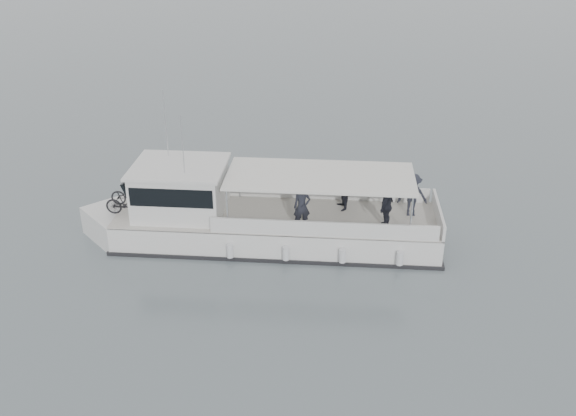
% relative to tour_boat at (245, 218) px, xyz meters
% --- Properties ---
extents(ground, '(1400.00, 1400.00, 0.00)m').
position_rel_tour_boat_xyz_m(ground, '(-1.98, 4.04, -1.01)').
color(ground, '#556064').
rests_on(ground, ground).
extents(tour_boat, '(14.37, 7.81, 6.14)m').
position_rel_tour_boat_xyz_m(tour_boat, '(0.00, 0.00, 0.00)').
color(tour_boat, silver).
rests_on(tour_boat, ground).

